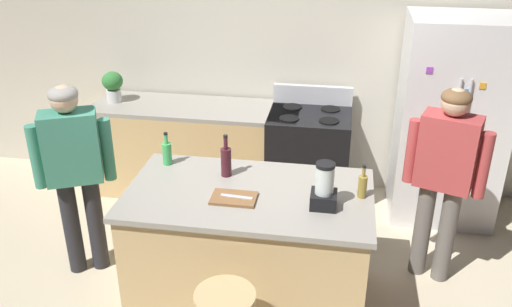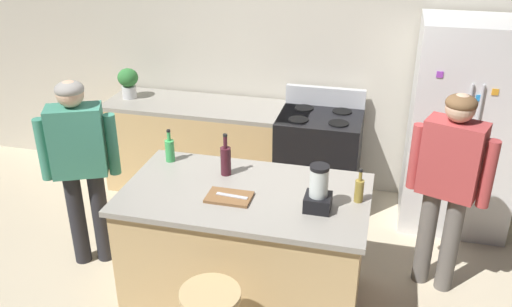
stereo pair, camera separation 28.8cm
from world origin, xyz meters
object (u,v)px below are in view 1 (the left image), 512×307
(bottle_soda, at_px, (167,153))
(refrigerator, at_px, (450,121))
(potted_plant, at_px, (113,85))
(bottle_wine, at_px, (226,161))
(kitchen_island, at_px, (249,247))
(stove_range, at_px, (308,157))
(person_by_sink_right, at_px, (445,169))
(bottle_vinegar, at_px, (362,186))
(cutting_board, at_px, (234,198))
(person_by_island_left, at_px, (74,164))
(chef_knife, at_px, (237,197))
(blender_appliance, at_px, (324,189))

(bottle_soda, bearing_deg, refrigerator, 27.96)
(potted_plant, bearing_deg, bottle_wine, -43.48)
(potted_plant, bearing_deg, kitchen_island, -43.89)
(stove_range, xyz_separation_m, person_by_sink_right, (1.05, -1.02, 0.47))
(kitchen_island, xyz_separation_m, stove_range, (0.31, 1.52, 0.01))
(bottle_vinegar, height_order, cutting_board, bottle_vinegar)
(refrigerator, bearing_deg, kitchen_island, -135.79)
(person_by_island_left, bearing_deg, bottle_soda, 14.45)
(refrigerator, bearing_deg, bottle_wine, -143.61)
(potted_plant, height_order, chef_knife, potted_plant)
(stove_range, height_order, person_by_sink_right, person_by_sink_right)
(kitchen_island, height_order, cutting_board, cutting_board)
(person_by_sink_right, relative_size, potted_plant, 5.19)
(bottle_vinegar, bearing_deg, person_by_sink_right, 36.80)
(potted_plant, bearing_deg, person_by_sink_right, -19.37)
(blender_appliance, bearing_deg, bottle_wine, 155.89)
(bottle_soda, xyz_separation_m, bottle_wine, (0.47, -0.11, 0.02))
(refrigerator, height_order, potted_plant, refrigerator)
(blender_appliance, bearing_deg, person_by_sink_right, 35.87)
(bottle_vinegar, bearing_deg, refrigerator, 61.47)
(kitchen_island, bearing_deg, potted_plant, 136.11)
(bottle_vinegar, distance_m, chef_knife, 0.84)
(kitchen_island, relative_size, cutting_board, 5.63)
(cutting_board, bearing_deg, potted_plant, 132.57)
(blender_appliance, distance_m, chef_knife, 0.58)
(blender_appliance, height_order, cutting_board, blender_appliance)
(person_by_island_left, distance_m, bottle_wine, 1.15)
(potted_plant, bearing_deg, refrigerator, -0.91)
(person_by_sink_right, xyz_separation_m, blender_appliance, (-0.85, -0.61, 0.10))
(bottle_wine, xyz_separation_m, chef_knife, (0.14, -0.33, -0.09))
(refrigerator, height_order, bottle_vinegar, refrigerator)
(person_by_island_left, relative_size, person_by_sink_right, 0.99)
(bottle_soda, xyz_separation_m, chef_knife, (0.62, -0.44, -0.07))
(person_by_island_left, xyz_separation_m, bottle_soda, (0.67, 0.17, 0.07))
(person_by_sink_right, distance_m, bottle_soda, 2.04)
(blender_appliance, bearing_deg, stove_range, 97.20)
(stove_range, distance_m, bottle_soda, 1.64)
(person_by_sink_right, distance_m, chef_knife, 1.55)
(bottle_vinegar, bearing_deg, cutting_board, -168.25)
(refrigerator, xyz_separation_m, blender_appliance, (-1.03, -1.60, 0.11))
(kitchen_island, xyz_separation_m, blender_appliance, (0.51, -0.10, 0.58))
(bottle_soda, bearing_deg, chef_knife, -35.36)
(person_by_island_left, height_order, bottle_soda, person_by_island_left)
(chef_knife, bearing_deg, kitchen_island, 66.80)
(potted_plant, relative_size, blender_appliance, 0.96)
(chef_knife, bearing_deg, potted_plant, 137.69)
(cutting_board, bearing_deg, kitchen_island, 54.86)
(refrigerator, xyz_separation_m, chef_knife, (-1.60, -1.62, 0.00))
(potted_plant, distance_m, blender_appliance, 2.69)
(blender_appliance, bearing_deg, cutting_board, -178.98)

